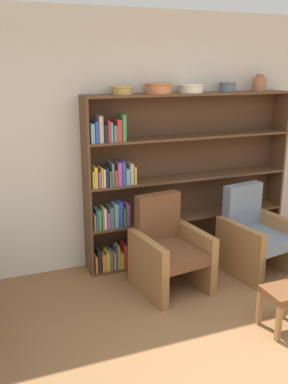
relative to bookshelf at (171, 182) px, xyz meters
The scene contains 10 objects.
wall_back 0.51m from the bookshelf, 133.71° to the left, with size 12.00×0.06×2.75m.
bookshelf is the anchor object (origin of this frame).
bowl_slate 1.18m from the bookshelf, behind, with size 0.23×0.23×0.09m.
bowl_terracotta 1.06m from the bookshelf, behind, with size 0.29×0.29×0.11m.
bowl_copper 1.06m from the bookshelf, ahead, with size 0.28×0.28×0.09m.
bowl_cream 1.23m from the bookshelf, ahead, with size 0.19×0.19×0.11m.
vase_tall 1.52m from the bookshelf, ahead, with size 0.16×0.16×0.19m.
armchair_leather 0.87m from the bookshelf, 116.37° to the right, with size 0.72×0.76×0.93m.
armchair_cushioned 1.09m from the bookshelf, 40.84° to the right, with size 0.75×0.78×0.93m.
footstool 1.81m from the bookshelf, 80.66° to the right, with size 0.30×0.30×0.37m.
Camera 1 is at (-1.83, -1.90, 2.18)m, focal length 40.00 mm.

